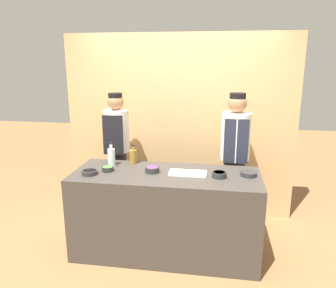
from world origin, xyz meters
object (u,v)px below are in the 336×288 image
object	(u,v)px
sauce_bowl_orange	(90,172)
sauce_bowl_purple	(152,169)
chef_right	(235,157)
sauce_bowl_red	(219,174)
sauce_bowl_brown	(249,174)
sauce_bowl_green	(108,169)
chef_left	(117,153)
bottle_clear	(111,156)
bottle_vinegar	(133,156)
cutting_board	(188,173)

from	to	relation	value
sauce_bowl_orange	sauce_bowl_purple	size ratio (longest dim) A/B	1.08
chef_right	sauce_bowl_red	bearing A→B (deg)	-104.67
sauce_bowl_brown	chef_right	bearing A→B (deg)	100.89
sauce_bowl_green	sauce_bowl_red	distance (m)	1.18
sauce_bowl_red	chef_left	distance (m)	1.46
sauce_bowl_orange	chef_left	xyz separation A→B (m)	(0.04, 0.81, -0.02)
sauce_bowl_purple	sauce_bowl_brown	size ratio (longest dim) A/B	0.91
sauce_bowl_green	sauce_bowl_orange	world-z (taller)	sauce_bowl_green
bottle_clear	chef_left	size ratio (longest dim) A/B	0.16
sauce_bowl_orange	bottle_vinegar	xyz separation A→B (m)	(0.35, 0.43, 0.06)
cutting_board	chef_left	xyz separation A→B (m)	(-0.96, 0.64, -0.00)
sauce_bowl_purple	chef_right	bearing A→B (deg)	36.34
bottle_clear	chef_left	xyz separation A→B (m)	(-0.09, 0.49, -0.10)
bottle_vinegar	chef_left	bearing A→B (deg)	128.81
bottle_clear	chef_left	bearing A→B (deg)	100.21
sauce_bowl_red	chef_right	size ratio (longest dim) A/B	0.09
sauce_bowl_orange	sauce_bowl_red	distance (m)	1.33
sauce_bowl_green	sauce_bowl_brown	distance (m)	1.48
cutting_board	chef_left	world-z (taller)	chef_left
sauce_bowl_red	chef_left	world-z (taller)	chef_left
cutting_board	bottle_vinegar	world-z (taller)	bottle_vinegar
sauce_bowl_orange	sauce_bowl_purple	xyz separation A→B (m)	(0.63, 0.17, 0.01)
sauce_bowl_orange	sauce_bowl_brown	size ratio (longest dim) A/B	0.97
sauce_bowl_purple	chef_right	world-z (taller)	chef_right
sauce_bowl_orange	cutting_board	distance (m)	1.02
sauce_bowl_green	sauce_bowl_purple	bearing A→B (deg)	4.33
cutting_board	chef_right	distance (m)	0.82
sauce_bowl_brown	chef_right	distance (m)	0.61
sauce_bowl_brown	chef_left	world-z (taller)	chef_left
sauce_bowl_red	chef_right	xyz separation A→B (m)	(0.18, 0.69, -0.02)
sauce_bowl_purple	bottle_clear	bearing A→B (deg)	162.30
cutting_board	sauce_bowl_orange	bearing A→B (deg)	-170.43
sauce_bowl_red	chef_right	distance (m)	0.72
sauce_bowl_purple	cutting_board	distance (m)	0.38
sauce_bowl_brown	sauce_bowl_orange	bearing A→B (deg)	-172.60
chef_left	bottle_clear	bearing A→B (deg)	-79.79
sauce_bowl_purple	cutting_board	size ratio (longest dim) A/B	0.39
sauce_bowl_purple	bottle_vinegar	xyz separation A→B (m)	(-0.28, 0.26, 0.05)
chef_left	cutting_board	bearing A→B (deg)	-33.81
bottle_vinegar	chef_right	size ratio (longest dim) A/B	0.13
chef_left	bottle_vinegar	bearing A→B (deg)	-51.19
bottle_vinegar	chef_right	bearing A→B (deg)	18.47
sauce_bowl_red	bottle_vinegar	distance (m)	1.02
sauce_bowl_orange	chef_left	distance (m)	0.82
sauce_bowl_green	cutting_board	bearing A→B (deg)	2.62
bottle_clear	bottle_vinegar	bearing A→B (deg)	24.84
bottle_clear	chef_right	distance (m)	1.46
sauce_bowl_red	bottle_clear	world-z (taller)	bottle_clear
sauce_bowl_green	sauce_bowl_orange	bearing A→B (deg)	-139.19
sauce_bowl_green	sauce_bowl_brown	bearing A→B (deg)	3.13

